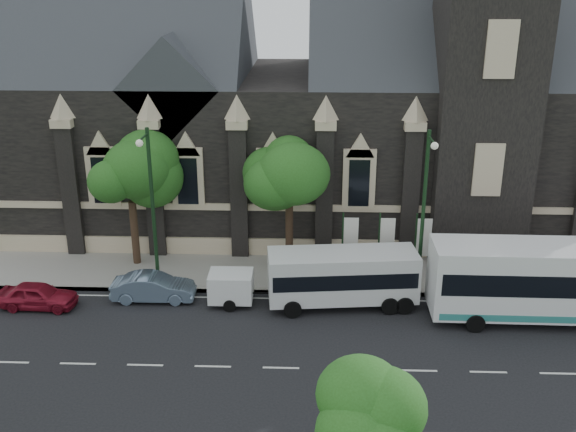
{
  "coord_description": "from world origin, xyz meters",
  "views": [
    {
      "loc": [
        4.2,
        -24.55,
        16.24
      ],
      "look_at": [
        3.09,
        6.0,
        4.87
      ],
      "focal_mm": 40.93,
      "sensor_mm": 36.0,
      "label": 1
    }
  ],
  "objects_px": {
    "shuttle_bus": "(343,275)",
    "car_far_red": "(38,295)",
    "sedan": "(153,287)",
    "street_lamp_near": "(424,206)",
    "banner_flag_center": "(384,241)",
    "tree_park_east": "(379,418)",
    "tour_coach": "(571,281)",
    "banner_flag_right": "(421,241)",
    "tree_walk_right": "(293,171)",
    "street_lamp_mid": "(151,203)",
    "box_trailer": "(231,286)",
    "tree_walk_left": "(134,171)",
    "banner_flag_left": "(348,240)"
  },
  "relations": [
    {
      "from": "shuttle_bus",
      "to": "car_far_red",
      "type": "relative_size",
      "value": 1.97
    },
    {
      "from": "sedan",
      "to": "car_far_red",
      "type": "bearing_deg",
      "value": 99.11
    },
    {
      "from": "street_lamp_near",
      "to": "banner_flag_center",
      "type": "height_order",
      "value": "street_lamp_near"
    },
    {
      "from": "tree_park_east",
      "to": "tour_coach",
      "type": "relative_size",
      "value": 0.46
    },
    {
      "from": "street_lamp_near",
      "to": "sedan",
      "type": "distance_m",
      "value": 14.7
    },
    {
      "from": "shuttle_bus",
      "to": "banner_flag_right",
      "type": "bearing_deg",
      "value": 28.51
    },
    {
      "from": "street_lamp_near",
      "to": "shuttle_bus",
      "type": "bearing_deg",
      "value": -164.8
    },
    {
      "from": "tree_walk_right",
      "to": "street_lamp_mid",
      "type": "distance_m",
      "value": 8.1
    },
    {
      "from": "tree_park_east",
      "to": "sedan",
      "type": "height_order",
      "value": "tree_park_east"
    },
    {
      "from": "tour_coach",
      "to": "sedan",
      "type": "xyz_separation_m",
      "value": [
        -20.96,
        1.37,
        -1.42
      ]
    },
    {
      "from": "tour_coach",
      "to": "box_trailer",
      "type": "bearing_deg",
      "value": 176.99
    },
    {
      "from": "street_lamp_mid",
      "to": "shuttle_bus",
      "type": "relative_size",
      "value": 1.15
    },
    {
      "from": "tree_walk_left",
      "to": "banner_flag_right",
      "type": "distance_m",
      "value": 16.52
    },
    {
      "from": "tree_park_east",
      "to": "street_lamp_mid",
      "type": "distance_m",
      "value": 19.32
    },
    {
      "from": "tree_walk_left",
      "to": "box_trailer",
      "type": "height_order",
      "value": "tree_walk_left"
    },
    {
      "from": "street_lamp_near",
      "to": "tour_coach",
      "type": "relative_size",
      "value": 0.66
    },
    {
      "from": "tour_coach",
      "to": "car_far_red",
      "type": "relative_size",
      "value": 3.43
    },
    {
      "from": "tree_walk_right",
      "to": "street_lamp_mid",
      "type": "relative_size",
      "value": 0.87
    },
    {
      "from": "shuttle_bus",
      "to": "street_lamp_near",
      "type": "bearing_deg",
      "value": 9.12
    },
    {
      "from": "sedan",
      "to": "street_lamp_mid",
      "type": "bearing_deg",
      "value": -1.26
    },
    {
      "from": "car_far_red",
      "to": "shuttle_bus",
      "type": "bearing_deg",
      "value": -84.44
    },
    {
      "from": "sedan",
      "to": "banner_flag_left",
      "type": "bearing_deg",
      "value": -75.8
    },
    {
      "from": "car_far_red",
      "to": "sedan",
      "type": "bearing_deg",
      "value": -77.28
    },
    {
      "from": "tree_walk_left",
      "to": "box_trailer",
      "type": "xyz_separation_m",
      "value": [
        5.94,
        -4.83,
        -4.75
      ]
    },
    {
      "from": "street_lamp_near",
      "to": "box_trailer",
      "type": "distance_m",
      "value": 10.76
    },
    {
      "from": "banner_flag_center",
      "to": "sedan",
      "type": "relative_size",
      "value": 0.92
    },
    {
      "from": "tree_park_east",
      "to": "car_far_red",
      "type": "xyz_separation_m",
      "value": [
        -15.92,
        14.43,
        -3.94
      ]
    },
    {
      "from": "banner_flag_center",
      "to": "box_trailer",
      "type": "relative_size",
      "value": 1.22
    },
    {
      "from": "banner_flag_center",
      "to": "tour_coach",
      "type": "xyz_separation_m",
      "value": [
        8.67,
        -4.22,
        -0.24
      ]
    },
    {
      "from": "shuttle_bus",
      "to": "sedan",
      "type": "bearing_deg",
      "value": 172.92
    },
    {
      "from": "street_lamp_mid",
      "to": "sedan",
      "type": "xyz_separation_m",
      "value": [
        0.0,
        -0.94,
        -4.4
      ]
    },
    {
      "from": "banner_flag_right",
      "to": "shuttle_bus",
      "type": "height_order",
      "value": "banner_flag_right"
    },
    {
      "from": "street_lamp_mid",
      "to": "box_trailer",
      "type": "bearing_deg",
      "value": -16.42
    },
    {
      "from": "street_lamp_mid",
      "to": "banner_flag_left",
      "type": "relative_size",
      "value": 2.25
    },
    {
      "from": "tour_coach",
      "to": "shuttle_bus",
      "type": "xyz_separation_m",
      "value": [
        -11.05,
        1.2,
        -0.45
      ]
    },
    {
      "from": "banner_flag_left",
      "to": "tour_coach",
      "type": "height_order",
      "value": "banner_flag_left"
    },
    {
      "from": "tree_walk_right",
      "to": "sedan",
      "type": "height_order",
      "value": "tree_walk_right"
    },
    {
      "from": "street_lamp_mid",
      "to": "shuttle_bus",
      "type": "bearing_deg",
      "value": -6.4
    },
    {
      "from": "banner_flag_center",
      "to": "sedan",
      "type": "xyz_separation_m",
      "value": [
        -12.29,
        -2.85,
        -1.67
      ]
    },
    {
      "from": "banner_flag_right",
      "to": "box_trailer",
      "type": "distance_m",
      "value": 10.71
    },
    {
      "from": "tree_park_east",
      "to": "banner_flag_right",
      "type": "distance_m",
      "value": 18.91
    },
    {
      "from": "banner_flag_center",
      "to": "banner_flag_right",
      "type": "distance_m",
      "value": 2.0
    },
    {
      "from": "banner_flag_center",
      "to": "tour_coach",
      "type": "distance_m",
      "value": 9.65
    },
    {
      "from": "street_lamp_near",
      "to": "shuttle_bus",
      "type": "distance_m",
      "value": 5.45
    },
    {
      "from": "banner_flag_right",
      "to": "sedan",
      "type": "bearing_deg",
      "value": -168.74
    },
    {
      "from": "street_lamp_near",
      "to": "car_far_red",
      "type": "distance_m",
      "value": 20.33
    },
    {
      "from": "tree_park_east",
      "to": "banner_flag_left",
      "type": "xyz_separation_m",
      "value": [
        0.11,
        18.32,
        -2.24
      ]
    },
    {
      "from": "tree_walk_right",
      "to": "box_trailer",
      "type": "height_order",
      "value": "tree_walk_right"
    },
    {
      "from": "tree_walk_right",
      "to": "street_lamp_near",
      "type": "bearing_deg",
      "value": -28.06
    },
    {
      "from": "tree_walk_left",
      "to": "banner_flag_right",
      "type": "bearing_deg",
      "value": -6.04
    }
  ]
}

